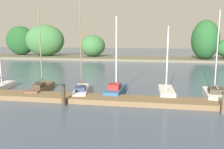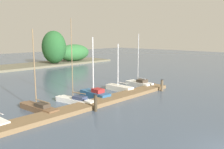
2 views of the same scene
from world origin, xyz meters
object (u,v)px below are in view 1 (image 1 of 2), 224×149
sailboat_4 (116,90)px  sailboat_6 (214,94)px  sailboat_5 (166,91)px  sailboat_2 (42,87)px  mooring_piling_2 (224,103)px  sailboat_1 (1,85)px  sailboat_3 (81,90)px  mooring_piling_1 (63,95)px

sailboat_4 → sailboat_6: 7.20m
sailboat_5 → sailboat_2: bearing=89.5°
mooring_piling_2 → sailboat_1: bearing=168.1°
sailboat_3 → sailboat_4: sailboat_3 is taller
sailboat_2 → sailboat_3: sailboat_3 is taller
sailboat_3 → sailboat_4: (2.67, 0.28, 0.07)m
sailboat_5 → mooring_piling_2: bearing=-141.8°
sailboat_2 → mooring_piling_2: size_ratio=5.10×
sailboat_1 → sailboat_3: (7.12, -0.33, -0.05)m
sailboat_1 → mooring_piling_2: sailboat_1 is taller
sailboat_4 → mooring_piling_2: 7.70m
sailboat_2 → mooring_piling_1: 4.70m
sailboat_1 → sailboat_6: sailboat_1 is taller
sailboat_2 → mooring_piling_1: sailboat_2 is taller
sailboat_1 → sailboat_4: (9.79, -0.05, 0.02)m
sailboat_2 → mooring_piling_2: (13.01, -3.49, 0.30)m
sailboat_3 → sailboat_4: 2.68m
sailboat_4 → mooring_piling_1: size_ratio=4.30×
sailboat_6 → mooring_piling_1: bearing=112.8°
sailboat_2 → sailboat_6: bearing=-95.6°
mooring_piling_1 → mooring_piling_2: mooring_piling_1 is taller
sailboat_5 → sailboat_3: bearing=92.7°
sailboat_5 → sailboat_4: bearing=91.7°
sailboat_4 → mooring_piling_1: 4.49m
sailboat_5 → sailboat_6: sailboat_6 is taller
sailboat_4 → mooring_piling_1: (-2.92, -3.39, 0.31)m
sailboat_1 → mooring_piling_1: size_ratio=5.75×
sailboat_3 → sailboat_5: bearing=-97.1°
mooring_piling_1 → mooring_piling_2: size_ratio=1.07×
sailboat_5 → sailboat_6: bearing=-95.7°
sailboat_5 → sailboat_6: size_ratio=0.83×
sailboat_1 → sailboat_2: 3.65m
sailboat_1 → sailboat_5: size_ratio=1.53×
sailboat_3 → sailboat_4: bearing=-95.5°
sailboat_3 → sailboat_5: (6.48, 0.49, 0.02)m
sailboat_6 → sailboat_1: bearing=94.2°
sailboat_4 → mooring_piling_1: sailboat_4 is taller
sailboat_6 → sailboat_3: bearing=95.9°
mooring_piling_1 → sailboat_5: bearing=28.1°
sailboat_2 → sailboat_6: sailboat_2 is taller
sailboat_1 → sailboat_6: size_ratio=1.26×
sailboat_5 → mooring_piling_1: 7.65m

